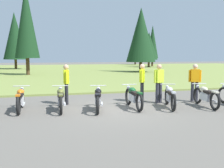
# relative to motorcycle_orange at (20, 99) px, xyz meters

# --- Properties ---
(ground_plane) EXTENTS (140.00, 140.00, 0.00)m
(ground_plane) POSITION_rel_motorcycle_orange_xyz_m (3.49, -0.60, -0.44)
(ground_plane) COLOR #605B54
(grass_moorland) EXTENTS (80.00, 44.00, 0.10)m
(grass_moorland) POSITION_rel_motorcycle_orange_xyz_m (3.49, 25.45, -0.39)
(grass_moorland) COLOR olive
(grass_moorland) RESTS_ON ground
(forest_treeline) EXTENTS (41.47, 29.27, 9.02)m
(forest_treeline) POSITION_rel_motorcycle_orange_xyz_m (-0.18, 29.29, 3.99)
(forest_treeline) COLOR #47331E
(forest_treeline) RESTS_ON ground
(motorcycle_orange) EXTENTS (0.62, 2.10, 0.88)m
(motorcycle_orange) POSITION_rel_motorcycle_orange_xyz_m (0.00, 0.00, 0.00)
(motorcycle_orange) COLOR black
(motorcycle_orange) RESTS_ON ground
(motorcycle_olive) EXTENTS (0.62, 2.10, 0.88)m
(motorcycle_olive) POSITION_rel_motorcycle_orange_xyz_m (1.44, -0.32, 0.00)
(motorcycle_olive) COLOR black
(motorcycle_olive) RESTS_ON ground
(motorcycle_black) EXTENTS (0.72, 2.07, 0.88)m
(motorcycle_black) POSITION_rel_motorcycle_orange_xyz_m (2.79, -0.64, 0.00)
(motorcycle_black) COLOR black
(motorcycle_black) RESTS_ON ground
(motorcycle_british_green) EXTENTS (0.62, 2.10, 0.88)m
(motorcycle_british_green) POSITION_rel_motorcycle_orange_xyz_m (4.20, -0.58, 0.00)
(motorcycle_british_green) COLOR black
(motorcycle_british_green) RESTS_ON ground
(motorcycle_silver) EXTENTS (0.84, 2.03, 0.88)m
(motorcycle_silver) POSITION_rel_motorcycle_orange_xyz_m (5.63, -0.85, 0.00)
(motorcycle_silver) COLOR black
(motorcycle_silver) RESTS_ON ground
(motorcycle_cream) EXTENTS (0.62, 2.10, 0.88)m
(motorcycle_cream) POSITION_rel_motorcycle_orange_xyz_m (7.07, -1.06, 0.00)
(motorcycle_cream) COLOR black
(motorcycle_cream) RESTS_ON ground
(rider_in_hivis_vest) EXTENTS (0.35, 0.51, 1.67)m
(rider_in_hivis_vest) POSITION_rel_motorcycle_orange_xyz_m (5.02, 0.61, 0.51)
(rider_in_hivis_vest) COLOR black
(rider_in_hivis_vest) RESTS_ON ground
(rider_checking_bike) EXTENTS (0.23, 0.55, 1.67)m
(rider_checking_bike) POSITION_rel_motorcycle_orange_xyz_m (1.76, 0.88, 0.51)
(rider_checking_bike) COLOR black
(rider_checking_bike) RESTS_ON ground
(rider_with_back_turned) EXTENTS (0.53, 0.32, 1.67)m
(rider_with_back_turned) POSITION_rel_motorcycle_orange_xyz_m (5.63, 0.19, 0.51)
(rider_with_back_turned) COLOR #2D2D38
(rider_with_back_turned) RESTS_ON ground
(rider_near_row_end) EXTENTS (0.52, 0.33, 1.67)m
(rider_near_row_end) POSITION_rel_motorcycle_orange_xyz_m (7.30, 0.08, 0.51)
(rider_near_row_end) COLOR #2D2D38
(rider_near_row_end) RESTS_ON ground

